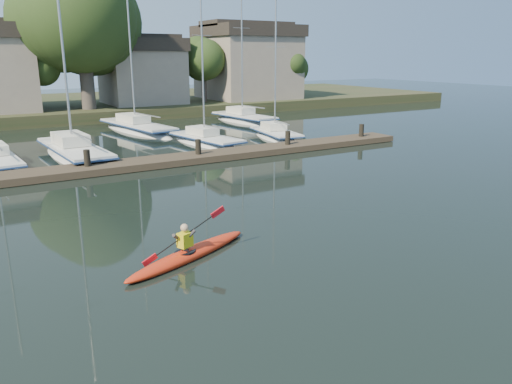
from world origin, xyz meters
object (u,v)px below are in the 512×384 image
sailboat_2 (75,161)px  sailboat_4 (276,141)px  sailboat_3 (207,147)px  sailboat_6 (138,134)px  sailboat_7 (244,124)px  dock (146,163)px  kayak (189,252)px

sailboat_2 → sailboat_4: (13.57, -0.30, 0.03)m
sailboat_3 → sailboat_6: sailboat_6 is taller
sailboat_2 → sailboat_7: (16.01, 8.53, 0.00)m
sailboat_3 → sailboat_6: 8.07m
sailboat_6 → dock: bearing=-114.8°
sailboat_6 → sailboat_4: bearing=-56.7°
sailboat_4 → sailboat_2: bearing=-172.3°
kayak → sailboat_7: bearing=35.1°
sailboat_2 → sailboat_3: sailboat_2 is taller
dock → sailboat_4: bearing=21.0°
dock → sailboat_3: size_ratio=2.85×
dock → sailboat_6: size_ratio=2.01×
kayak → sailboat_7: size_ratio=0.34×
sailboat_4 → sailboat_6: size_ratio=0.64×
dock → sailboat_7: bearing=44.4°
kayak → sailboat_3: 18.97m
sailboat_2 → sailboat_7: sailboat_2 is taller
dock → sailboat_3: (5.61, 4.47, -0.38)m
sailboat_2 → sailboat_4: bearing=-5.2°
kayak → sailboat_6: sailboat_6 is taller
dock → sailboat_6: (3.48, 12.26, -0.40)m
sailboat_4 → sailboat_6: sailboat_6 is taller
kayak → sailboat_2: size_ratio=0.28×
sailboat_4 → sailboat_7: (2.44, 8.83, -0.03)m
kayak → sailboat_4: 21.60m
kayak → sailboat_4: bearing=27.9°
dock → sailboat_6: bearing=74.1°
sailboat_2 → dock: bearing=-62.3°
sailboat_4 → sailboat_7: sailboat_7 is taller
sailboat_7 → sailboat_3: bearing=-138.9°
sailboat_3 → sailboat_7: size_ratio=0.88×
kayak → sailboat_7: (16.26, 25.42, -0.39)m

